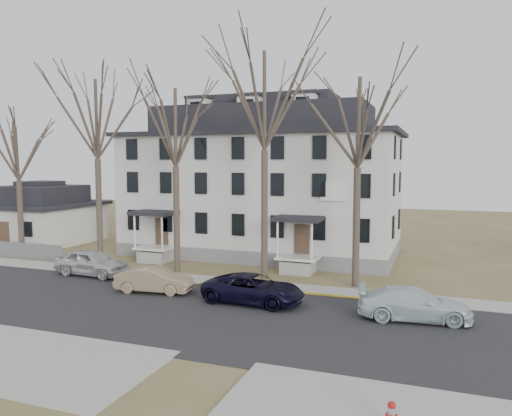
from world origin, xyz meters
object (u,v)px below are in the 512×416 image
at_px(tree_mid_left, 175,122).
at_px(bicycle_left, 149,254).
at_px(car_white, 414,305).
at_px(car_tan, 154,280).
at_px(boarding_house, 263,184).
at_px(tree_mid_right, 358,116).
at_px(small_house, 41,217).
at_px(tree_far_left, 96,113).
at_px(car_navy, 253,290).
at_px(tree_center, 265,94).
at_px(tree_bungalow, 17,147).
at_px(car_silver, 92,263).
at_px(fire_hydrant, 391,415).

height_order(tree_mid_left, bicycle_left, tree_mid_left).
relative_size(tree_mid_left, car_white, 2.57).
xyz_separation_m(car_tan, car_white, (13.45, -0.06, 0.03)).
height_order(boarding_house, tree_mid_right, tree_mid_right).
bearing_deg(small_house, tree_far_left, -29.39).
bearing_deg(car_navy, bicycle_left, 57.49).
bearing_deg(tree_mid_left, car_navy, -35.81).
bearing_deg(tree_center, tree_bungalow, 180.00).
bearing_deg(bicycle_left, car_white, -90.43).
bearing_deg(bicycle_left, tree_far_left, 164.32).
bearing_deg(boarding_house, car_silver, -123.11).
bearing_deg(tree_mid_right, boarding_house, 136.19).
relative_size(small_house, tree_bungalow, 0.81).
xyz_separation_m(small_house, tree_center, (23.00, -6.20, 8.84)).
bearing_deg(tree_mid_left, tree_center, 0.00).
bearing_deg(bicycle_left, small_house, 97.71).
distance_m(boarding_house, fire_hydrant, 26.46).
bearing_deg(small_house, fire_hydrant, -33.63).
xyz_separation_m(tree_center, car_white, (8.94, -5.24, -10.37)).
bearing_deg(small_house, tree_center, -15.08).
distance_m(tree_bungalow, car_navy, 22.19).
xyz_separation_m(tree_mid_left, car_navy, (7.25, -5.23, -8.89)).
bearing_deg(car_silver, tree_mid_left, -51.25).
bearing_deg(bicycle_left, car_navy, -103.07).
height_order(tree_center, tree_mid_right, tree_center).
relative_size(tree_bungalow, car_white, 2.18).
bearing_deg(car_silver, car_white, -93.07).
height_order(tree_mid_left, tree_center, tree_center).
xyz_separation_m(car_tan, car_navy, (5.76, -0.04, 0.02)).
bearing_deg(tree_bungalow, small_house, 122.84).
height_order(tree_far_left, tree_center, tree_center).
distance_m(small_house, fire_hydrant, 38.28).
xyz_separation_m(small_house, car_silver, (12.69, -9.25, -1.43)).
xyz_separation_m(tree_mid_left, car_silver, (-4.31, -3.05, -8.79)).
height_order(car_tan, fire_hydrant, car_tan).
xyz_separation_m(car_white, bicycle_left, (-18.80, 7.96, -0.30)).
relative_size(tree_mid_right, car_tan, 3.05).
bearing_deg(tree_mid_left, tree_mid_right, 0.00).
xyz_separation_m(small_house, tree_mid_right, (28.50, -6.20, 7.35)).
bearing_deg(bicycle_left, tree_bungalow, 129.10).
height_order(boarding_house, car_tan, boarding_house).
distance_m(car_tan, car_white, 13.45).
distance_m(boarding_house, tree_mid_left, 9.66).
xyz_separation_m(tree_mid_right, car_white, (3.44, -5.24, -8.88)).
bearing_deg(car_silver, tree_bungalow, 74.05).
distance_m(tree_far_left, tree_mid_left, 6.05).
distance_m(car_silver, fire_hydrant, 22.56).
xyz_separation_m(car_silver, car_tan, (5.80, -2.13, -0.13)).
height_order(boarding_house, tree_mid_left, tree_mid_left).
xyz_separation_m(boarding_house, tree_mid_left, (-3.00, -8.15, 4.22)).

